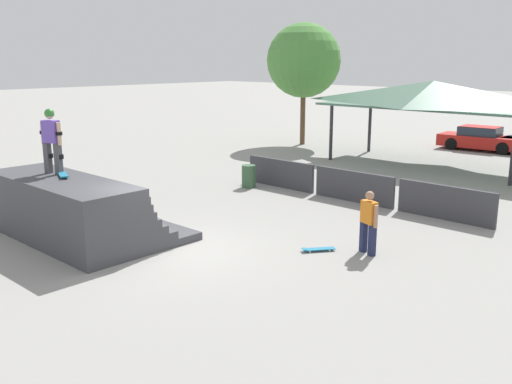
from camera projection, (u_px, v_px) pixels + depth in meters
ground_plane at (168, 252)px, 14.34m from camera, size 160.00×160.00×0.00m
quarter_pipe_ramp at (74, 212)px, 15.30m from camera, size 5.23×3.46×1.68m
skater_on_deck at (51, 137)px, 15.34m from camera, size 0.76×0.40×1.77m
skateboard_on_deck at (63, 175)px, 15.10m from camera, size 0.82×0.50×0.09m
bystander_walking at (369, 219)px, 14.04m from camera, size 0.64×0.35×1.60m
skateboard_on_ground at (317, 249)px, 14.39m from camera, size 0.66×0.80×0.09m
barrier_fence at (354, 186)px, 19.31m from camera, size 9.63×0.12×1.05m
pavilion_shelter at (433, 95)px, 25.16m from camera, size 9.94×4.00×3.80m
tree_far_back at (304, 61)px, 31.42m from camera, size 4.08×4.08×6.70m
trash_bin at (249, 176)px, 21.47m from camera, size 0.52×0.52×0.85m
parked_car_red at (481, 139)px, 30.11m from camera, size 4.40×1.93×1.27m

